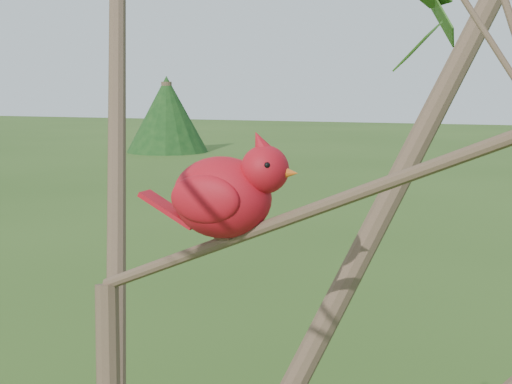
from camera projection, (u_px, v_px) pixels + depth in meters
crabapple_tree at (105, 183)px, 1.00m from camera, size 2.35×2.05×2.95m
cardinal at (227, 193)px, 1.06m from camera, size 0.23×0.12×0.16m
distant_trees at (435, 108)px, 22.99m from camera, size 43.16×10.55×3.11m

